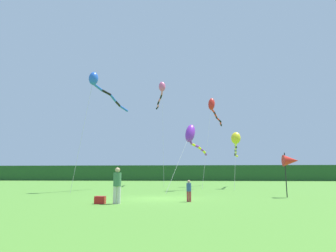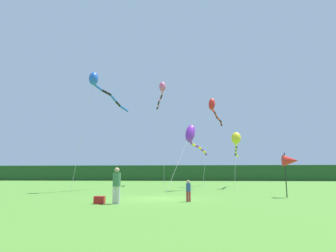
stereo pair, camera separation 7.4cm
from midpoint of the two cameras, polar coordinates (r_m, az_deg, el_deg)
name	(u,v)px [view 1 (the left image)]	position (r m, az deg, el deg)	size (l,w,h in m)	color
ground_plane	(160,199)	(17.20, -1.77, -13.91)	(120.00, 120.00, 0.00)	#4C842D
distant_treeline	(183,173)	(62.07, 2.88, -9.10)	(108.00, 2.91, 3.14)	#234C23
person_adult	(117,183)	(14.41, -9.98, -10.91)	(0.37, 0.37, 1.70)	silver
person_child	(189,190)	(15.24, 3.93, -12.22)	(0.24, 0.24, 1.08)	#B23338
cooler_box	(100,200)	(14.62, -13.20, -13.81)	(0.47, 0.34, 0.35)	red
banner_flag_pole	(291,161)	(19.50, 22.60, -6.27)	(0.90, 0.70, 2.67)	black
kite_blue	(99,84)	(25.84, -13.41, 7.92)	(2.51, 7.29, 9.81)	#B2B2B2
kite_purple	(191,135)	(25.83, 4.44, -1.77)	(3.38, 7.41, 5.86)	#B2B2B2
kite_rainbow	(161,90)	(36.38, -1.34, 6.92)	(1.93, 8.31, 12.53)	#B2B2B2
kite_red	(213,107)	(34.86, 8.61, 3.64)	(3.06, 9.24, 10.21)	#B2B2B2
kite_yellow	(236,141)	(29.99, 12.95, -2.86)	(1.67, 8.02, 5.54)	#B2B2B2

